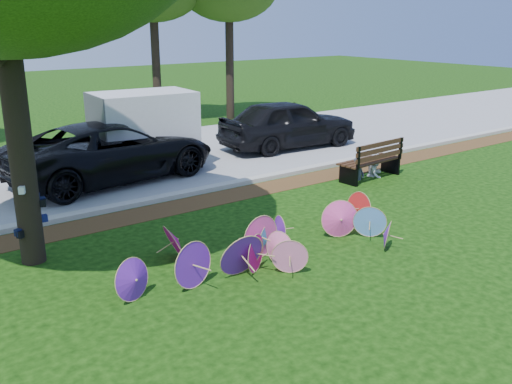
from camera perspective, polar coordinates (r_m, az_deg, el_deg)
ground at (r=10.45m, az=4.33°, el=-7.79°), size 90.00×90.00×0.00m
mulch_strip at (r=13.93m, az=-7.78°, el=-1.46°), size 90.00×1.00×0.01m
curb at (r=14.50m, az=-9.12°, el=-0.55°), size 90.00×0.30×0.12m
street at (r=18.18m, az=-15.19°, el=2.47°), size 90.00×8.00×0.01m
parasol_pile at (r=10.72m, az=1.49°, el=-4.90°), size 6.03×2.68×0.87m
black_van at (r=16.46m, az=-14.15°, el=3.99°), size 6.20×3.45×1.64m
dark_pickup at (r=20.08m, az=3.26°, el=6.84°), size 5.12×2.38×1.70m
cargo_trailer at (r=17.39m, az=-11.12°, el=6.49°), size 2.99×2.01×2.61m
park_bench at (r=16.47m, az=11.25°, el=3.21°), size 2.14×0.95×1.09m
person_left at (r=16.23m, az=10.30°, el=3.32°), size 0.52×0.42×1.24m
person_right at (r=16.73m, az=11.97°, el=3.77°), size 0.76×0.67×1.31m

